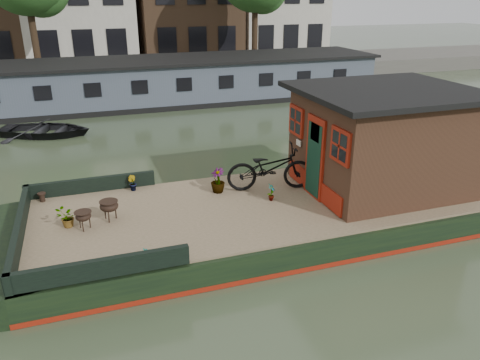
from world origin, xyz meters
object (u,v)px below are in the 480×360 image
object	(u,v)px
bicycle	(270,168)
brazier_rear	(84,220)
brazier_front	(110,210)
dinghy	(45,126)
potted_plant_a	(271,192)
cabin	(382,139)

from	to	relation	value
bicycle	brazier_rear	world-z (taller)	bicycle
brazier_front	dinghy	xyz separation A→B (m)	(-1.76, 9.48, -0.51)
potted_plant_a	brazier_front	size ratio (longest dim) A/B	0.95
cabin	brazier_rear	world-z (taller)	cabin
bicycle	dinghy	bearing A→B (deg)	42.57
brazier_rear	brazier_front	bearing A→B (deg)	26.28
potted_plant_a	brazier_front	world-z (taller)	brazier_front
potted_plant_a	dinghy	xyz separation A→B (m)	(-5.34, 9.66, -0.50)
bicycle	brazier_rear	size ratio (longest dim) A/B	5.30
cabin	dinghy	xyz separation A→B (m)	(-8.14, 9.72, -1.52)
bicycle	potted_plant_a	size ratio (longest dim) A/B	5.01
cabin	bicycle	size ratio (longest dim) A/B	1.92
brazier_front	bicycle	bearing A→B (deg)	6.99
cabin	brazier_rear	xyz separation A→B (m)	(-6.91, -0.02, -1.03)
cabin	brazier_front	bearing A→B (deg)	177.86
cabin	brazier_rear	size ratio (longest dim) A/B	10.20
cabin	dinghy	bearing A→B (deg)	129.96
cabin	brazier_rear	distance (m)	6.98
bicycle	brazier_front	bearing A→B (deg)	107.86
bicycle	brazier_front	size ratio (longest dim) A/B	4.76
brazier_front	potted_plant_a	bearing A→B (deg)	-2.92
brazier_front	dinghy	distance (m)	9.65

